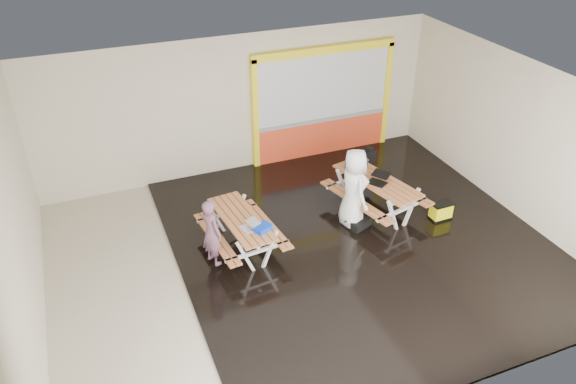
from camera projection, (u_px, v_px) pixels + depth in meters
name	position (u px, v px, depth m)	size (l,w,h in m)	color
room	(306.00, 181.00, 10.63)	(10.02, 8.02, 3.52)	beige
deck	(358.00, 240.00, 11.93)	(7.50, 7.98, 0.05)	black
kiosk	(323.00, 105.00, 14.61)	(3.88, 0.16, 3.00)	#ED4725
picnic_table_left	(241.00, 226.00, 11.37)	(1.55, 2.13, 0.80)	#B16D3F
picnic_table_right	(376.00, 187.00, 12.56)	(1.95, 2.46, 0.87)	#B16D3F
person_left	(211.00, 232.00, 10.80)	(0.52, 0.34, 1.42)	#6B465A
person_right	(354.00, 189.00, 12.03)	(0.89, 0.58, 1.83)	white
laptop_left	(249.00, 226.00, 10.94)	(0.40, 0.37, 0.15)	silver
laptop_right	(379.00, 180.00, 12.33)	(0.59, 0.57, 0.19)	black
blue_pouch	(262.00, 228.00, 10.89)	(0.34, 0.24, 0.10)	#0A35C4
toolbox	(356.00, 164.00, 12.85)	(0.53, 0.36, 0.28)	black
backpack	(369.00, 156.00, 13.55)	(0.29, 0.20, 0.47)	black
dark_case	(358.00, 223.00, 12.29)	(0.49, 0.37, 0.18)	black
fluke_bag	(441.00, 211.00, 12.49)	(0.48, 0.32, 0.41)	black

